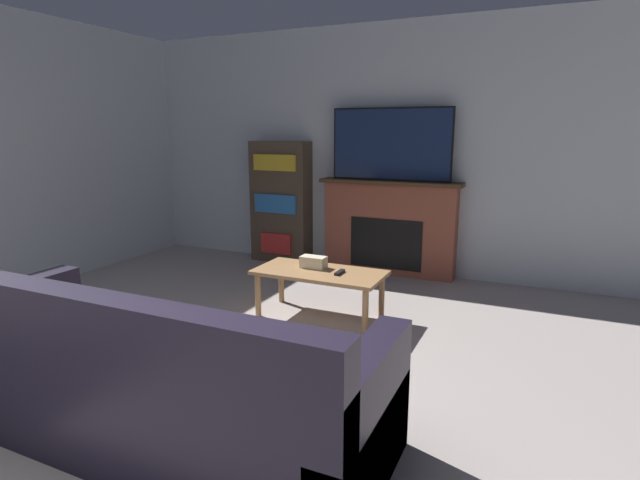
{
  "coord_description": "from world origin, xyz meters",
  "views": [
    {
      "loc": [
        1.8,
        -1.02,
        1.58
      ],
      "look_at": [
        0.1,
        2.68,
        0.68
      ],
      "focal_mm": 28.0,
      "sensor_mm": 36.0,
      "label": 1
    }
  ],
  "objects_px": {
    "couch": "(151,386)",
    "bookshelf": "(281,202)",
    "tv": "(391,144)",
    "coffee_table": "(320,277)",
    "fireplace": "(389,227)"
  },
  "relations": [
    {
      "from": "tv",
      "to": "coffee_table",
      "type": "distance_m",
      "value": 1.88
    },
    {
      "from": "tv",
      "to": "coffee_table",
      "type": "xyz_separation_m",
      "value": [
        -0.13,
        -1.54,
        -1.07
      ]
    },
    {
      "from": "tv",
      "to": "bookshelf",
      "type": "xyz_separation_m",
      "value": [
        -1.35,
        -0.0,
        -0.7
      ]
    },
    {
      "from": "coffee_table",
      "to": "bookshelf",
      "type": "relative_size",
      "value": 0.76
    },
    {
      "from": "bookshelf",
      "to": "tv",
      "type": "bearing_deg",
      "value": 0.1
    },
    {
      "from": "fireplace",
      "to": "couch",
      "type": "distance_m",
      "value": 3.5
    },
    {
      "from": "coffee_table",
      "to": "bookshelf",
      "type": "height_order",
      "value": "bookshelf"
    },
    {
      "from": "coffee_table",
      "to": "fireplace",
      "type": "bearing_deg",
      "value": 85.27
    },
    {
      "from": "couch",
      "to": "bookshelf",
      "type": "xyz_separation_m",
      "value": [
        -1.16,
        3.47,
        0.43
      ]
    },
    {
      "from": "coffee_table",
      "to": "bookshelf",
      "type": "xyz_separation_m",
      "value": [
        -1.22,
        1.54,
        0.36
      ]
    },
    {
      "from": "couch",
      "to": "bookshelf",
      "type": "relative_size",
      "value": 1.68
    },
    {
      "from": "tv",
      "to": "bookshelf",
      "type": "bearing_deg",
      "value": -179.9
    },
    {
      "from": "fireplace",
      "to": "couch",
      "type": "height_order",
      "value": "fireplace"
    },
    {
      "from": "coffee_table",
      "to": "couch",
      "type": "bearing_deg",
      "value": -91.99
    },
    {
      "from": "couch",
      "to": "bookshelf",
      "type": "bearing_deg",
      "value": 108.43
    }
  ]
}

